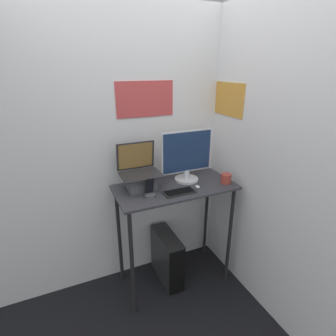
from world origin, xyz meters
name	(u,v)px	position (x,y,z in m)	size (l,w,h in m)	color
ground_plane	(186,297)	(0.00, 0.00, 0.00)	(12.00, 12.00, 0.00)	black
wall_back	(160,145)	(0.00, 0.59, 1.30)	(6.00, 0.06, 2.60)	silver
wall_side_right	(254,155)	(0.60, 0.00, 1.30)	(0.06, 6.00, 2.60)	silver
desk	(175,202)	(0.00, 0.25, 0.86)	(1.04, 0.51, 1.02)	#333338
laptop	(141,177)	(-0.28, 0.33, 1.12)	(0.33, 0.27, 0.38)	#4C4C51
monitor	(187,158)	(0.15, 0.33, 1.24)	(0.48, 0.21, 0.46)	silver
keyboard	(179,192)	(-0.02, 0.12, 1.03)	(0.26, 0.12, 0.02)	black
mouse	(198,187)	(0.16, 0.14, 1.03)	(0.03, 0.05, 0.02)	white
cell_phone	(150,192)	(-0.27, 0.16, 1.06)	(0.09, 0.09, 0.16)	#4C4C51
computer_tower	(167,257)	(-0.06, 0.30, 0.25)	(0.16, 0.47, 0.50)	black
mug	(226,178)	(0.44, 0.14, 1.07)	(0.09, 0.09, 0.08)	#9E382D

